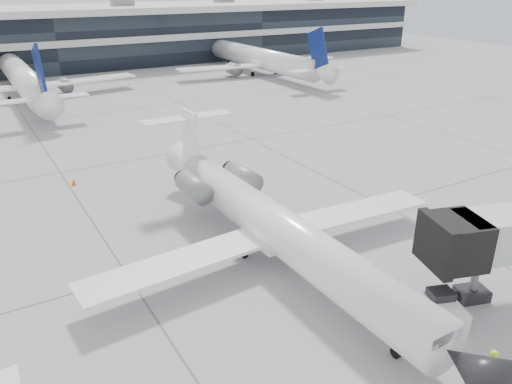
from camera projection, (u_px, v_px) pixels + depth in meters
ground at (273, 236)px, 33.84m from camera, size 220.00×220.00×0.00m
terminal at (46, 41)px, 96.67m from camera, size 170.00×22.00×10.00m
bg_jet_center at (27, 97)px, 73.54m from camera, size 32.00×40.00×9.60m
bg_jet_right at (259, 73)px, 92.35m from camera, size 32.00×40.00×9.60m
regional_jet at (274, 225)px, 30.15m from camera, size 23.91×29.72×6.88m
ramp_worker at (489, 368)px, 20.99m from camera, size 0.71×0.47×1.93m
baggage_tug at (444, 309)px, 25.20m from camera, size 2.12×2.72×1.52m
traffic_cone at (74, 182)px, 42.11m from camera, size 0.46×0.46×0.56m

